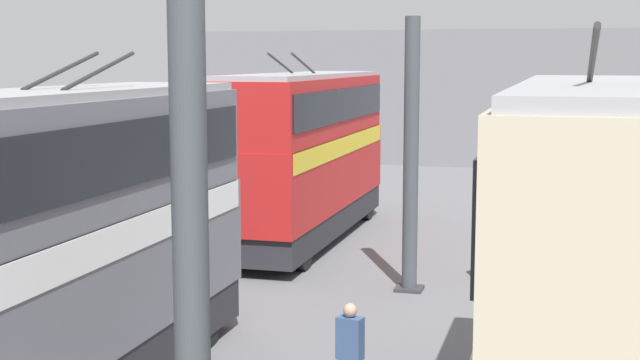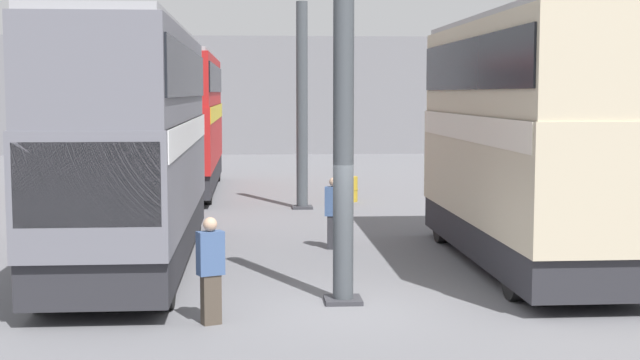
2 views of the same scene
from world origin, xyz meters
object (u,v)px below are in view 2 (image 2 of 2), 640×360
Objects in this scene: person_aisle_midway at (334,211)px; bus_right_mid at (184,113)px; oil_drum at (349,189)px; bus_right_near at (132,131)px; person_by_right_row at (211,268)px; bus_left_far at (524,126)px.

bus_right_mid is at bearing -147.97° from person_aisle_midway.
bus_right_near is at bearing 151.88° from oil_drum.
person_by_right_row is 7.34m from person_aisle_midway.
oil_drum is at bearing 11.78° from bus_left_far.
oil_drum is (16.24, -4.03, -0.50)m from person_by_right_row.
bus_right_mid reaches higher than person_aisle_midway.
person_aisle_midway is (-12.89, -4.54, -2.07)m from bus_right_mid.
bus_right_mid is 19.94m from person_by_right_row.
oil_drum is at bearing -36.67° from person_by_right_row.
bus_left_far is 5.07m from person_aisle_midway.
person_by_right_row reaches higher than oil_drum.
bus_right_mid reaches higher than bus_right_near.
bus_right_mid is (14.59, 0.00, 0.04)m from bus_right_near.
bus_right_near reaches higher than person_aisle_midway.
bus_left_far is 12.42m from oil_drum.
oil_drum is at bearing -28.12° from bus_right_near.
person_by_right_row is (-19.75, -1.90, -2.05)m from bus_right_mid.
bus_left_far is 5.27× the size of person_by_right_row.
bus_left_far is at bearing -151.35° from bus_right_mid.
bus_left_far reaches higher than person_aisle_midway.
bus_left_far reaches higher than person_by_right_row.
person_by_right_row is 1.01× the size of person_aisle_midway.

